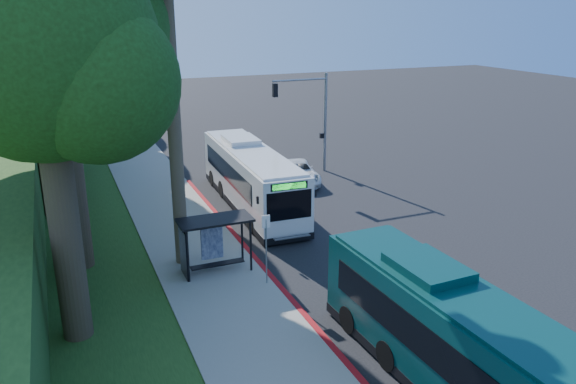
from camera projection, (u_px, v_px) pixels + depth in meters
name	position (u px, v px, depth m)	size (l,w,h in m)	color
ground	(327.00, 227.00, 30.22)	(140.00, 140.00, 0.00)	black
sidewalk	(194.00, 247.00, 27.49)	(4.50, 70.00, 0.12)	gray
red_curb	(267.00, 272.00, 24.84)	(0.25, 30.00, 0.13)	maroon
grass_verge	(66.00, 230.00, 29.76)	(8.00, 70.00, 0.06)	#234719
bus_shelter	(209.00, 235.00, 24.46)	(3.20, 1.51, 2.55)	black
stop_sign_pole	(266.00, 240.00, 23.19)	(0.35, 0.06, 3.17)	gray
traffic_signal_pole	(312.00, 111.00, 38.99)	(4.10, 0.30, 7.00)	gray
tree_0	(53.00, 8.00, 22.12)	(8.40, 8.00, 15.70)	#382B1E
tree_2	(57.00, 20.00, 36.53)	(8.82, 8.40, 15.12)	#382B1E
tree_4	(59.00, 26.00, 50.95)	(8.40, 8.00, 14.14)	#382B1E
tree_5	(67.00, 31.00, 58.56)	(7.35, 7.00, 12.86)	#382B1E
tree_6	(46.00, 60.00, 17.15)	(7.56, 7.20, 13.74)	#382B1E
white_bus	(251.00, 176.00, 33.00)	(3.15, 12.62, 3.73)	silver
teal_bus	(465.00, 346.00, 16.44)	(2.99, 12.32, 3.65)	#093433
pickup	(297.00, 172.00, 37.70)	(2.39, 5.18, 1.44)	white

